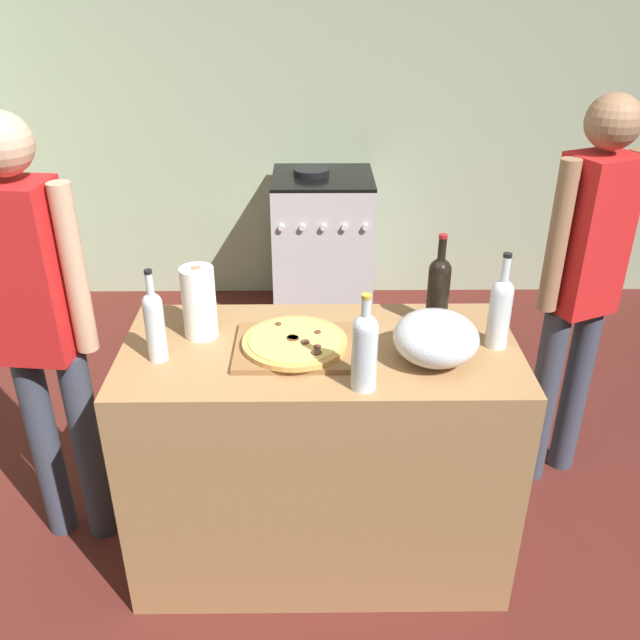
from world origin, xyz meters
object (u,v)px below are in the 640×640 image
Objects in this scene: wine_bottle_dark at (500,309)px; wine_bottle_green at (439,289)px; mixing_bowl at (436,338)px; stove at (323,247)px; pizza at (295,342)px; wine_bottle_amber at (155,323)px; paper_towel_roll at (199,302)px; person_in_red at (583,276)px; person_in_stripes at (39,318)px; wine_bottle_clear at (365,348)px.

wine_bottle_dark is 0.98× the size of wine_bottle_green.
mixing_bowl is 2.22m from stove.
wine_bottle_amber is (-0.45, -0.05, 0.10)m from pizza.
mixing_bowl is at bearing -12.91° from paper_towel_roll.
pizza is at bearing -157.11° from person_in_red.
wine_bottle_green reaches higher than mixing_bowl.
paper_towel_roll is 0.75× the size of wine_bottle_green.
stove is at bearing 122.71° from person_in_red.
wine_bottle_dark is 0.35× the size of stove.
mixing_bowl is at bearing -1.41° from wine_bottle_amber.
mixing_bowl is at bearing -9.34° from pizza.
person_in_stripes is at bearing 176.45° from wine_bottle_dark.
pizza is 1.11× the size of wine_bottle_amber.
paper_towel_roll is (-0.33, 0.10, 0.10)m from pizza.
wine_bottle_clear is 0.32× the size of stove.
pizza is 0.54m from wine_bottle_green.
mixing_bowl is 0.81× the size of wine_bottle_green.
person_in_red is (2.03, 0.36, -0.01)m from person_in_stripes.
person_in_red is (0.68, 0.55, -0.03)m from mixing_bowl.
person_in_red is at bearing 45.15° from wine_bottle_dark.
wine_bottle_amber reaches higher than mixing_bowl.
stove is 2.24m from person_in_stripes.
pizza is 0.21× the size of person_in_stripes.
paper_towel_roll is 1.51m from person_in_red.
pizza is 1.23m from person_in_red.
wine_bottle_green is at bearing -154.30° from person_in_red.
paper_towel_roll is at bearing 167.09° from mixing_bowl.
mixing_bowl is 0.17× the size of person_in_red.
paper_towel_roll is at bearing 148.55° from wine_bottle_clear.
paper_towel_roll is 0.20m from wine_bottle_amber.
wine_bottle_clear is 0.19× the size of person_in_red.
pizza is at bearing 6.74° from wine_bottle_amber.
person_in_stripes is at bearing -170.06° from person_in_red.
wine_bottle_green reaches higher than stove.
paper_towel_roll is at bearing -165.65° from person_in_red.
wine_bottle_amber is 0.19× the size of person_in_red.
wine_bottle_dark is at bearing 2.11° from pizza.
wine_bottle_dark is (1.01, -0.08, 0.01)m from paper_towel_roll.
wine_bottle_clear is at bearing -147.78° from mixing_bowl.
mixing_bowl is at bearing -156.06° from wine_bottle_dark.
mixing_bowl is 0.88m from person_in_red.
person_in_red is at bearing 37.54° from wine_bottle_clear.
person_in_stripes reaches higher than mixing_bowl.
wine_bottle_dark reaches higher than stove.
wine_bottle_clear reaches higher than stove.
paper_towel_roll reaches higher than pizza.
person_in_red is at bearing 39.28° from mixing_bowl.
pizza is at bearing 170.66° from mixing_bowl.
mixing_bowl is 0.25m from wine_bottle_dark.
mixing_bowl is 0.87× the size of wine_bottle_amber.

